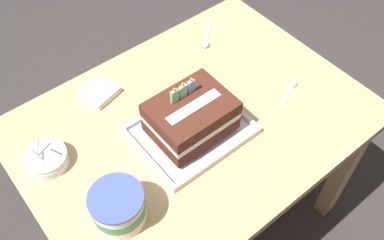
% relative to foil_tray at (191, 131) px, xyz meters
% --- Properties ---
extents(ground_plane, '(8.00, 8.00, 0.00)m').
position_rel_foil_tray_xyz_m(ground_plane, '(0.04, 0.04, -0.71)').
color(ground_plane, '#383333').
extents(dining_table, '(1.09, 0.80, 0.70)m').
position_rel_foil_tray_xyz_m(dining_table, '(0.04, 0.04, -0.11)').
color(dining_table, tan).
rests_on(dining_table, ground_plane).
extents(foil_tray, '(0.34, 0.27, 0.02)m').
position_rel_foil_tray_xyz_m(foil_tray, '(0.00, 0.00, 0.00)').
color(foil_tray, silver).
rests_on(foil_tray, dining_table).
extents(birthday_cake, '(0.24, 0.18, 0.17)m').
position_rel_foil_tray_xyz_m(birthday_cake, '(-0.00, 0.00, 0.07)').
color(birthday_cake, '#4B2319').
rests_on(birthday_cake, foil_tray).
extents(bowl_stack, '(0.12, 0.12, 0.09)m').
position_rel_foil_tray_xyz_m(bowl_stack, '(-0.39, 0.18, 0.01)').
color(bowl_stack, white).
rests_on(bowl_stack, dining_table).
extents(ice_cream_tub, '(0.14, 0.14, 0.11)m').
position_rel_foil_tray_xyz_m(ice_cream_tub, '(-0.32, -0.10, 0.05)').
color(ice_cream_tub, white).
rests_on(ice_cream_tub, dining_table).
extents(serving_spoon_near_tray, '(0.12, 0.06, 0.01)m').
position_rel_foil_tray_xyz_m(serving_spoon_near_tray, '(0.38, -0.07, -0.00)').
color(serving_spoon_near_tray, silver).
rests_on(serving_spoon_near_tray, dining_table).
extents(serving_spoon_by_bowls, '(0.12, 0.11, 0.01)m').
position_rel_foil_tray_xyz_m(serving_spoon_by_bowls, '(0.30, 0.29, -0.00)').
color(serving_spoon_by_bowls, silver).
rests_on(serving_spoon_by_bowls, dining_table).
extents(napkin_pile, '(0.12, 0.12, 0.02)m').
position_rel_foil_tray_xyz_m(napkin_pile, '(-0.14, 0.31, 0.00)').
color(napkin_pile, white).
rests_on(napkin_pile, dining_table).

